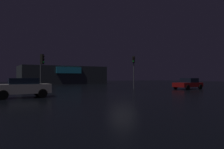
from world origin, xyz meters
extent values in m
plane|color=black|center=(0.00, 0.00, 0.00)|extent=(120.00, 120.00, 0.00)
cube|color=#33383D|center=(4.32, 31.95, 2.01)|extent=(18.80, 9.00, 4.02)
cube|color=#33CCF2|center=(4.32, 27.30, 3.04)|extent=(5.57, 0.24, 1.35)
cylinder|color=#595B60|center=(5.73, 5.94, 2.15)|extent=(0.12, 0.12, 4.30)
cube|color=black|center=(5.63, 5.83, 3.87)|extent=(0.41, 0.41, 0.85)
sphere|color=black|center=(5.51, 5.72, 4.13)|extent=(0.20, 0.20, 0.20)
sphere|color=black|center=(5.51, 5.72, 3.87)|extent=(0.20, 0.20, 0.20)
sphere|color=#19D13F|center=(5.51, 5.72, 3.62)|extent=(0.20, 0.20, 0.20)
cylinder|color=#595B60|center=(-6.15, 5.64, 1.94)|extent=(0.11, 0.11, 3.89)
cube|color=black|center=(-6.03, 5.53, 3.38)|extent=(0.41, 0.41, 1.01)
sphere|color=black|center=(-5.92, 5.42, 3.69)|extent=(0.20, 0.20, 0.20)
sphere|color=black|center=(-5.92, 5.42, 3.38)|extent=(0.20, 0.20, 0.20)
sphere|color=#19D13F|center=(-5.92, 5.42, 3.08)|extent=(0.20, 0.20, 0.20)
cube|color=#A51414|center=(11.83, 2.32, 0.58)|extent=(4.17, 2.13, 0.55)
cube|color=black|center=(12.12, 2.34, 1.15)|extent=(1.87, 1.78, 0.58)
cylinder|color=black|center=(10.56, 1.30, 0.30)|extent=(0.62, 0.26, 0.61)
cylinder|color=black|center=(10.43, 3.15, 0.30)|extent=(0.62, 0.26, 0.61)
cylinder|color=black|center=(13.23, 1.49, 0.30)|extent=(0.62, 0.26, 0.61)
cylinder|color=black|center=(13.10, 3.34, 0.30)|extent=(0.62, 0.26, 0.61)
cube|color=silver|center=(-8.48, 1.03, 0.69)|extent=(4.07, 1.75, 0.71)
cube|color=black|center=(-8.40, 1.03, 1.28)|extent=(2.11, 1.56, 0.46)
cylinder|color=black|center=(-9.82, 0.16, 0.34)|extent=(0.68, 0.22, 0.68)
cylinder|color=black|center=(-9.83, 1.89, 0.34)|extent=(0.68, 0.22, 0.68)
cylinder|color=black|center=(-7.14, 0.18, 0.34)|extent=(0.68, 0.22, 0.68)
cylinder|color=black|center=(-7.15, 1.90, 0.34)|extent=(0.68, 0.22, 0.68)
camera|label=1|loc=(-10.77, -16.35, 1.60)|focal=33.81mm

